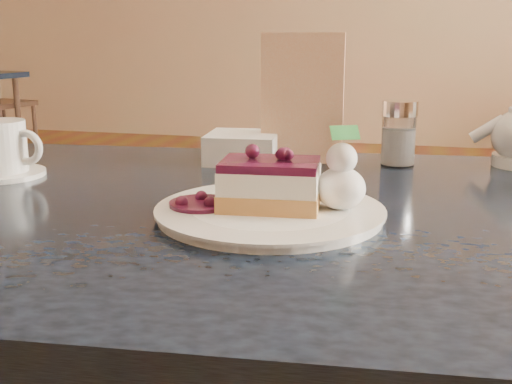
% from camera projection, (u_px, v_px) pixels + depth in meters
% --- Properties ---
extents(main_table, '(1.30, 0.93, 0.77)m').
position_uv_depth(main_table, '(275.00, 263.00, 0.88)').
color(main_table, black).
rests_on(main_table, ground).
extents(dessert_plate, '(0.28, 0.28, 0.01)m').
position_uv_depth(dessert_plate, '(270.00, 213.00, 0.81)').
color(dessert_plate, white).
rests_on(dessert_plate, main_table).
extents(cheesecake_slice, '(0.13, 0.10, 0.06)m').
position_uv_depth(cheesecake_slice, '(270.00, 185.00, 0.80)').
color(cheesecake_slice, tan).
rests_on(cheesecake_slice, dessert_plate).
extents(whipped_cream, '(0.06, 0.06, 0.06)m').
position_uv_depth(whipped_cream, '(341.00, 188.00, 0.80)').
color(whipped_cream, white).
rests_on(whipped_cream, dessert_plate).
extents(berry_sauce, '(0.08, 0.08, 0.01)m').
position_uv_depth(berry_sauce, '(201.00, 204.00, 0.81)').
color(berry_sauce, '#420F2B').
rests_on(berry_sauce, dessert_plate).
extents(coffee_set, '(0.14, 0.13, 0.09)m').
position_uv_depth(coffee_set, '(2.00, 152.00, 1.03)').
color(coffee_set, white).
rests_on(coffee_set, main_table).
extents(menu_card, '(0.15, 0.04, 0.23)m').
position_uv_depth(menu_card, '(302.00, 98.00, 1.13)').
color(menu_card, white).
rests_on(menu_card, main_table).
extents(sugar_shaker, '(0.06, 0.06, 0.11)m').
position_uv_depth(sugar_shaker, '(399.00, 133.00, 1.11)').
color(sugar_shaker, white).
rests_on(sugar_shaker, main_table).
extents(napkin_stack, '(0.13, 0.13, 0.05)m').
position_uv_depth(napkin_stack, '(243.00, 147.00, 1.15)').
color(napkin_stack, white).
rests_on(napkin_stack, main_table).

